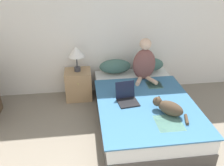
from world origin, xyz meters
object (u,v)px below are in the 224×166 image
Objects in this scene: laptop_open at (127,98)px; nightstand at (79,85)px; cat_tabby at (169,107)px; pillow_far at (148,65)px; table_lamp at (76,53)px; pillow_near at (115,66)px; bed at (143,109)px; person_sitting at (144,62)px.

laptop_open reaches higher than nightstand.
cat_tabby is 0.88× the size of nightstand.
table_lamp is at bearing -178.70° from pillow_far.
laptop_open reaches higher than pillow_near.
pillow_near is at bearing 2.48° from table_lamp.
pillow_near is (-0.31, 0.90, 0.36)m from bed.
table_lamp reaches higher than cat_tabby.
bed is 0.61m from cat_tabby.
table_lamp is (-1.29, -0.03, 0.31)m from pillow_far.
person_sitting reaches higher than pillow_far.
nightstand is at bearing -1.95° from cat_tabby.
person_sitting is at bearing 76.35° from bed.
cat_tabby is (-0.09, -1.37, -0.03)m from pillow_far.
pillow_far is at bearing 1.43° from nightstand.
person_sitting is 1.17m from table_lamp.
person_sitting is at bearing -13.52° from nightstand.
pillow_far is 1.65× the size of laptop_open.
pillow_near reaches higher than nightstand.
bed is 0.82m from person_sitting.
pillow_far is 1.05× the size of nightstand.
bed is 2.94× the size of person_sitting.
bed is 3.73× the size of pillow_near.
table_lamp is (-0.71, 0.96, 0.38)m from laptop_open.
person_sitting is (-0.16, -0.30, 0.18)m from pillow_far.
bed is at bearing -103.65° from person_sitting.
bed is 3.92× the size of nightstand.
laptop_open is at bearing -53.29° from nightstand.
pillow_near is 0.57m from person_sitting.
pillow_far is at bearing 1.30° from table_lamp.
pillow_near is at bearing -22.96° from cat_tabby.
cat_tabby is 1.82m from nightstand.
pillow_far is at bearing 71.25° from bed.
pillow_far is 1.26× the size of table_lamp.
bed is at bearing -71.22° from pillow_near.
cat_tabby reaches higher than nightstand.
laptop_open is 1.22m from nightstand.
pillow_near is at bearing 108.78° from bed.
cat_tabby is 0.62m from laptop_open.
bed is 3.73× the size of pillow_far.
cat_tabby is (0.08, -1.06, -0.21)m from person_sitting.
nightstand is (-0.68, -0.03, -0.31)m from pillow_near.
laptop_open is (-0.58, -0.99, -0.07)m from pillow_far.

